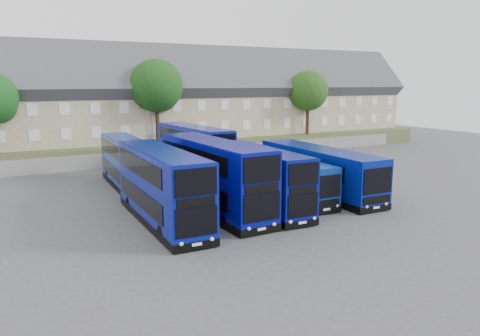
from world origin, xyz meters
name	(u,v)px	position (x,y,z in m)	size (l,w,h in m)	color
ground	(262,223)	(0.00, 0.00, 0.00)	(120.00, 120.00, 0.00)	#444549
retaining_wall	(145,158)	(0.00, 24.00, 0.75)	(70.00, 0.40, 1.50)	slate
earth_bank	(121,145)	(0.00, 34.00, 1.00)	(80.00, 20.00, 2.00)	#4E5630
terrace_row	(176,99)	(6.00, 30.00, 6.60)	(66.00, 10.40, 11.20)	tan
dd_front_left	(162,188)	(-5.38, 3.11, 2.24)	(2.96, 11.56, 4.57)	#07128E
dd_front_mid	(214,177)	(-1.41, 3.97, 2.35)	(3.06, 12.10, 4.78)	#070A87
dd_front_right	(261,180)	(1.74, 3.08, 2.04)	(2.83, 10.57, 4.16)	#060E79
dd_rear_left	(126,164)	(-4.60, 14.24, 1.99)	(2.90, 10.35, 4.06)	#082AA2
dd_rear_right	(194,151)	(2.65, 16.88, 2.23)	(3.33, 11.54, 4.53)	#081596
coach_east_a	(282,177)	(4.90, 5.19, 1.53)	(2.84, 11.50, 3.12)	navy
coach_east_b	(318,171)	(8.08, 4.81, 1.76)	(3.09, 13.16, 3.58)	navy
tree_mid	(157,88)	(2.15, 25.60, 8.07)	(5.76, 5.76, 9.18)	#382314
tree_east	(309,92)	(22.15, 25.10, 7.39)	(5.12, 5.12, 8.16)	#382314
tree_far	(313,89)	(28.15, 32.10, 7.73)	(5.44, 5.44, 8.67)	#382314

